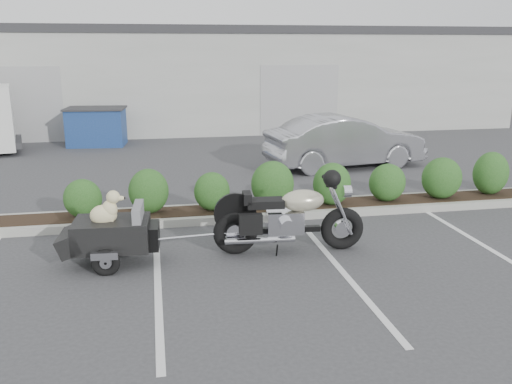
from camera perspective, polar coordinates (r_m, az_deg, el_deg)
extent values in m
plane|color=#38383A|center=(8.64, -0.32, -6.88)|extent=(90.00, 90.00, 0.00)
cube|color=#9E9E93|center=(10.85, 2.76, -1.88)|extent=(12.00, 1.00, 0.15)
cube|color=#9EA099|center=(24.96, -7.62, 12.06)|extent=(26.00, 10.00, 4.00)
torus|color=black|center=(8.68, -2.19, -4.31)|extent=(0.72, 0.23, 0.71)
torus|color=black|center=(8.99, 9.05, -3.81)|extent=(0.72, 0.23, 0.71)
cylinder|color=silver|center=(8.68, -2.19, -4.31)|extent=(0.31, 0.15, 0.30)
cylinder|color=silver|center=(8.99, 9.05, -3.81)|extent=(0.26, 0.12, 0.26)
cylinder|color=silver|center=(8.75, 8.87, -1.61)|extent=(0.46, 0.08, 0.94)
cylinder|color=silver|center=(8.95, 8.51, -1.23)|extent=(0.46, 0.08, 0.94)
cylinder|color=silver|center=(8.70, 7.71, 1.09)|extent=(0.08, 0.75, 0.04)
cylinder|color=silver|center=(8.83, 9.55, 0.07)|extent=(0.14, 0.20, 0.19)
sphere|color=black|center=(8.36, 8.01, 1.41)|extent=(0.29, 0.29, 0.28)
cube|color=silver|center=(8.73, 3.03, -3.11)|extent=(0.61, 0.40, 0.36)
cube|color=black|center=(8.79, 3.70, -3.94)|extent=(0.96, 0.17, 0.09)
ellipsoid|color=#BDB698|center=(8.68, 4.93, -0.89)|extent=(0.73, 0.44, 0.35)
cube|color=black|center=(8.59, 0.96, -1.17)|extent=(0.60, 0.36, 0.13)
cube|color=black|center=(8.53, -0.94, -0.62)|extent=(0.15, 0.33, 0.17)
cylinder|color=silver|center=(8.56, 0.42, -5.11)|extent=(1.12, 0.17, 0.10)
cylinder|color=silver|center=(8.92, 0.10, -4.27)|extent=(1.12, 0.17, 0.10)
cube|color=black|center=(8.34, -0.57, -3.41)|extent=(0.37, 0.17, 0.32)
cube|color=black|center=(8.53, -14.90, -4.28)|extent=(1.16, 0.84, 0.45)
cube|color=slate|center=(8.39, -12.30, -2.36)|extent=(0.17, 0.67, 0.32)
cube|color=slate|center=(8.49, -14.60, -3.56)|extent=(0.79, 0.71, 0.04)
cube|color=black|center=(8.66, -18.72, -4.82)|extent=(0.45, 0.79, 0.39)
cube|color=black|center=(8.48, -10.88, -4.52)|extent=(0.25, 0.54, 0.36)
torus|color=black|center=(8.22, -15.54, -7.19)|extent=(0.42, 0.14, 0.41)
torus|color=black|center=(9.05, -14.76, -5.08)|extent=(0.42, 0.14, 0.41)
cube|color=silver|center=(8.13, -15.65, -6.50)|extent=(0.39, 0.11, 0.11)
cube|color=silver|center=(9.06, -14.77, -4.20)|extent=(0.39, 0.11, 0.11)
cylinder|color=black|center=(8.63, -15.13, -6.08)|extent=(0.10, 0.96, 0.04)
cylinder|color=silver|center=(8.49, -9.13, -4.94)|extent=(0.64, 0.08, 0.04)
ellipsoid|color=beige|center=(8.45, -15.76, -2.36)|extent=(0.42, 0.30, 0.32)
ellipsoid|color=beige|center=(8.41, -15.15, -1.79)|extent=(0.24, 0.23, 0.29)
sphere|color=beige|center=(8.35, -14.81, -0.52)|extent=(0.21, 0.21, 0.20)
ellipsoid|color=beige|center=(8.34, -14.15, -0.64)|extent=(0.15, 0.09, 0.07)
sphere|color=black|center=(8.33, -13.71, -0.63)|extent=(0.04, 0.04, 0.04)
ellipsoid|color=beige|center=(8.29, -15.16, -0.50)|extent=(0.05, 0.05, 0.11)
ellipsoid|color=beige|center=(8.40, -15.06, -0.29)|extent=(0.05, 0.05, 0.11)
cylinder|color=beige|center=(8.40, -14.90, -3.23)|extent=(0.05, 0.05, 0.13)
cylinder|color=beige|center=(8.52, -14.79, -2.97)|extent=(0.05, 0.05, 0.13)
imported|color=#A1A1A7|center=(15.16, 9.37, 5.28)|extent=(4.52, 2.11, 1.43)
cube|color=navy|center=(19.15, -16.43, 6.55)|extent=(1.94, 1.39, 1.22)
cube|color=#2D2D30|center=(19.08, -16.57, 8.43)|extent=(2.06, 1.50, 0.06)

